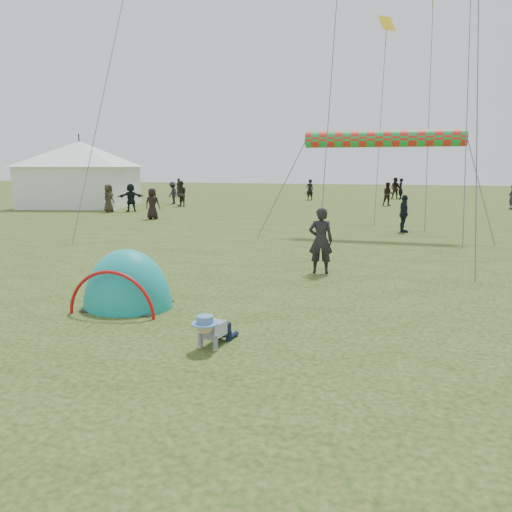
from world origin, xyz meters
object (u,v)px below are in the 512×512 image
(crawling_toddler, at_px, (212,329))
(event_marquee, at_px, (81,172))
(popup_tent, at_px, (128,307))
(standing_adult, at_px, (321,241))

(crawling_toddler, xyz_separation_m, event_marquee, (-18.39, 23.20, 2.09))
(popup_tent, bearing_deg, standing_adult, 50.02)
(crawling_toddler, distance_m, event_marquee, 29.68)
(popup_tent, xyz_separation_m, event_marquee, (-15.98, 21.58, 2.37))
(popup_tent, relative_size, standing_adult, 1.35)
(crawling_toddler, distance_m, popup_tent, 2.93)
(crawling_toddler, height_order, event_marquee, event_marquee)
(standing_adult, xyz_separation_m, event_marquee, (-19.20, 17.36, 1.51))
(popup_tent, xyz_separation_m, standing_adult, (3.22, 4.22, 0.86))
(crawling_toddler, xyz_separation_m, standing_adult, (0.80, 5.85, 0.58))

